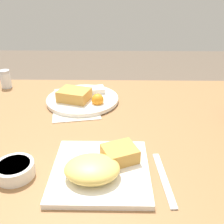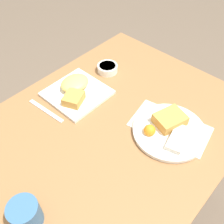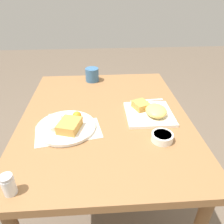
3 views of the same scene
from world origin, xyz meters
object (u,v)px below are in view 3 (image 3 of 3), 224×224
object	(u,v)px
plate_square_near	(150,111)
coffee_mug	(92,75)
sauce_ramekin	(162,137)
salt_shaker	(9,186)
plate_oval_far	(67,126)
butter_knife	(147,100)

from	to	relation	value
plate_square_near	coffee_mug	bearing A→B (deg)	33.29
sauce_ramekin	salt_shaker	xyz separation A→B (m)	(-0.23, 0.56, 0.02)
plate_oval_far	butter_knife	xyz separation A→B (m)	(0.24, -0.42, -0.02)
plate_oval_far	salt_shaker	world-z (taller)	salt_shaker
plate_square_near	salt_shaker	xyz separation A→B (m)	(-0.43, 0.55, 0.01)
salt_shaker	plate_square_near	bearing A→B (deg)	-51.95
salt_shaker	butter_knife	size ratio (longest dim) A/B	0.41
plate_square_near	sauce_ramekin	distance (m)	0.20
plate_oval_far	coffee_mug	xyz separation A→B (m)	(0.55, -0.11, 0.03)
plate_square_near	coffee_mug	xyz separation A→B (m)	(0.45, 0.30, 0.02)
salt_shaker	coffee_mug	bearing A→B (deg)	-16.14
plate_oval_far	butter_knife	bearing A→B (deg)	-60.20
plate_oval_far	plate_square_near	bearing A→B (deg)	-77.36
sauce_ramekin	coffee_mug	bearing A→B (deg)	24.85
plate_square_near	butter_knife	size ratio (longest dim) A/B	1.24
sauce_ramekin	salt_shaker	world-z (taller)	salt_shaker
plate_oval_far	sauce_ramekin	size ratio (longest dim) A/B	2.92
plate_oval_far	sauce_ramekin	world-z (taller)	plate_oval_far
plate_oval_far	butter_knife	size ratio (longest dim) A/B	1.44
plate_oval_far	salt_shaker	distance (m)	0.37
plate_square_near	butter_knife	bearing A→B (deg)	-5.11
plate_square_near	plate_oval_far	distance (m)	0.42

